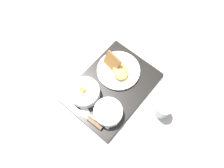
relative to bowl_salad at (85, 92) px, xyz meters
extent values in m
plane|color=#ADA89E|center=(0.11, -0.08, -0.05)|extent=(4.00, 4.00, 0.00)
cube|color=black|center=(0.11, -0.08, -0.04)|extent=(0.46, 0.35, 0.02)
cylinder|color=white|center=(0.00, 0.00, 0.00)|extent=(0.14, 0.14, 0.06)
torus|color=white|center=(0.00, 0.00, 0.02)|extent=(0.14, 0.14, 0.01)
cylinder|color=#A8D184|center=(0.02, 0.02, 0.02)|extent=(0.06, 0.06, 0.01)
cylinder|color=#A8D184|center=(-0.01, 0.01, 0.02)|extent=(0.05, 0.05, 0.01)
cylinder|color=#A8D184|center=(0.00, 0.00, 0.02)|extent=(0.05, 0.05, 0.01)
cylinder|color=#A8D184|center=(0.00, 0.00, 0.02)|extent=(0.05, 0.05, 0.01)
cylinder|color=#A8D184|center=(0.02, 0.01, 0.02)|extent=(0.05, 0.05, 0.02)
cube|color=orange|center=(0.00, 0.00, 0.03)|extent=(0.02, 0.02, 0.02)
cube|color=orange|center=(0.00, 0.01, 0.02)|extent=(0.02, 0.02, 0.02)
cube|color=orange|center=(-0.02, -0.01, 0.02)|extent=(0.02, 0.02, 0.01)
cylinder|color=white|center=(-0.01, -0.14, -0.01)|extent=(0.13, 0.13, 0.05)
torus|color=white|center=(-0.01, -0.14, 0.01)|extent=(0.13, 0.13, 0.01)
cylinder|color=#939E56|center=(-0.01, -0.14, 0.00)|extent=(0.11, 0.11, 0.03)
cube|color=#B2C170|center=(-0.01, -0.15, 0.01)|extent=(0.03, 0.03, 0.01)
cube|color=#B2C170|center=(-0.02, -0.16, 0.01)|extent=(0.03, 0.03, 0.02)
cylinder|color=white|center=(0.20, -0.06, -0.03)|extent=(0.22, 0.22, 0.01)
ellipsoid|color=#EAB756|center=(0.19, -0.07, 0.00)|extent=(0.12, 0.12, 0.03)
cube|color=#93602D|center=(0.20, -0.01, 0.00)|extent=(0.07, 0.10, 0.09)
cube|color=silver|center=(-0.08, -0.02, -0.03)|extent=(0.02, 0.13, 0.00)
cube|color=#51381E|center=(-0.09, -0.12, -0.02)|extent=(0.02, 0.08, 0.02)
ellipsoid|color=silver|center=(-0.07, -0.05, -0.03)|extent=(0.04, 0.05, 0.01)
cube|color=silver|center=(-0.07, -0.13, -0.03)|extent=(0.01, 0.11, 0.01)
cylinder|color=silver|center=(0.14, -0.34, -0.01)|extent=(0.07, 0.07, 0.09)
cylinder|color=silver|center=(0.14, -0.34, -0.02)|extent=(0.06, 0.06, 0.05)
camera|label=1|loc=(-0.19, -0.29, 0.87)|focal=32.00mm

